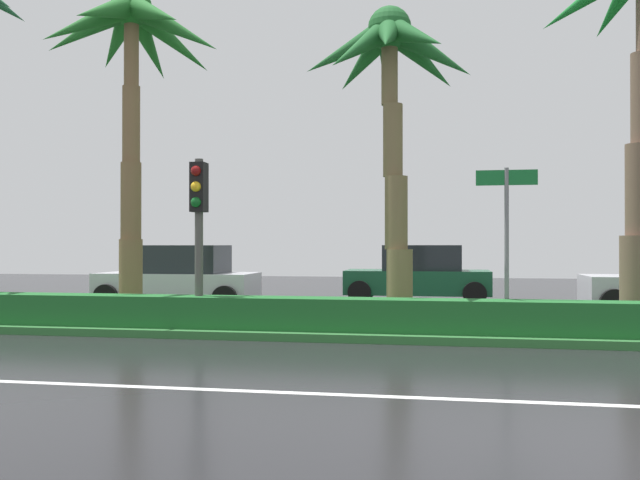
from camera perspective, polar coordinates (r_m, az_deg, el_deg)
The scene contains 10 objects.
ground_plane at distance 14.89m, azimuth 15.14°, elevation -7.28°, with size 90.00×42.00×0.10m, color black.
near_lane_divider_stripe at distance 8.03m, azimuth 19.67°, elevation -12.91°, with size 81.00×0.14×0.01m, color white.
median_strip at distance 13.89m, azimuth 15.51°, elevation -7.27°, with size 85.50×4.00×0.15m, color #2D6B33.
median_hedge at distance 12.46m, azimuth 16.12°, elevation -6.33°, with size 76.50×0.70×0.60m.
palm_tree_mid_left at distance 16.22m, azimuth -15.69°, elevation 15.06°, with size 4.39×4.36×7.39m.
palm_tree_centre_left at distance 14.38m, azimuth 5.97°, elevation 13.85°, with size 3.69×3.78×6.53m.
traffic_signal_median_left at distance 13.22m, azimuth -10.25°, elevation 2.42°, with size 0.28×0.43×3.25m.
street_name_sign at distance 12.77m, azimuth 15.54°, elevation 1.14°, with size 1.10×0.08×3.00m.
car_in_traffic_leading at distance 18.94m, azimuth -11.83°, elevation -3.14°, with size 4.30×2.02×1.72m.
car_in_traffic_second at distance 20.54m, azimuth 8.37°, elevation -2.93°, with size 4.30×2.02×1.72m.
Camera 1 is at (-1.30, -5.72, 1.75)m, focal length 37.76 mm.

